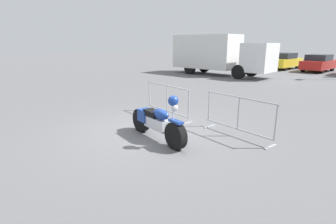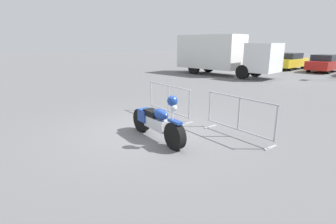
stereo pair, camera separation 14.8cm
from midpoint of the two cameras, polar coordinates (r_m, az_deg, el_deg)
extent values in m
plane|color=#5B5B5E|center=(7.28, -4.68, -4.48)|extent=(120.00, 120.00, 0.00)
cylinder|color=black|center=(6.07, 0.99, -5.20)|extent=(0.67, 0.28, 0.65)
cylinder|color=black|center=(7.32, -6.44, -1.76)|extent=(0.67, 0.28, 0.65)
cube|color=silver|center=(6.65, -3.09, -2.50)|extent=(0.88, 0.37, 0.28)
ellipsoid|color=navy|center=(6.42, -2.24, -0.48)|extent=(0.60, 0.35, 0.26)
cube|color=black|center=(6.73, -3.97, -0.14)|extent=(0.56, 0.36, 0.12)
cube|color=navy|center=(7.05, -5.44, -0.67)|extent=(0.41, 0.38, 0.32)
cube|color=navy|center=(5.96, 1.00, -2.09)|extent=(0.42, 0.20, 0.06)
cylinder|color=silver|center=(6.00, 0.43, -0.61)|extent=(0.05, 0.05, 0.46)
sphere|color=silver|center=(5.91, 0.72, 0.94)|extent=(0.16, 0.16, 0.16)
sphere|color=navy|center=(5.92, 0.43, 2.46)|extent=(0.24, 0.24, 0.24)
cylinder|color=#9EA0A5|center=(8.56, -0.68, 5.75)|extent=(2.20, 0.32, 0.04)
cylinder|color=#9EA0A5|center=(8.73, -0.66, 0.24)|extent=(2.20, 0.32, 0.04)
cylinder|color=#9EA0A5|center=(9.49, -4.50, 4.00)|extent=(0.05, 0.05, 0.85)
cylinder|color=#9EA0A5|center=(8.64, -0.67, 2.97)|extent=(0.05, 0.05, 0.85)
cylinder|color=#9EA0A5|center=(7.84, 3.96, 1.70)|extent=(0.05, 0.05, 0.85)
cube|color=#9EA0A5|center=(9.56, -4.20, 0.35)|extent=(0.12, 0.44, 0.03)
cube|color=#9EA0A5|center=(8.05, 3.55, -2.44)|extent=(0.12, 0.44, 0.03)
cylinder|color=#9EA0A5|center=(6.93, 14.74, 3.10)|extent=(2.20, 0.32, 0.04)
cylinder|color=#9EA0A5|center=(7.15, 14.29, -3.58)|extent=(2.20, 0.32, 0.04)
cylinder|color=#9EA0A5|center=(7.70, 8.37, 1.33)|extent=(0.05, 0.05, 0.85)
cylinder|color=#9EA0A5|center=(7.03, 14.51, -0.29)|extent=(0.05, 0.05, 0.85)
cylinder|color=#9EA0A5|center=(6.47, 21.84, -2.23)|extent=(0.05, 0.05, 0.85)
cube|color=#9EA0A5|center=(7.82, 8.57, -3.12)|extent=(0.12, 0.44, 0.03)
cube|color=#9EA0A5|center=(6.69, 20.82, -7.09)|extent=(0.12, 0.44, 0.03)
cube|color=silver|center=(21.11, 8.18, 12.89)|extent=(5.08, 2.48, 2.50)
cube|color=silver|center=(18.98, 19.01, 11.14)|extent=(1.88, 2.25, 1.90)
cylinder|color=black|center=(20.31, 17.53, 8.75)|extent=(0.97, 0.32, 0.96)
cylinder|color=black|center=(18.60, 14.88, 8.44)|extent=(0.97, 0.32, 0.96)
cylinder|color=black|center=(22.46, 7.71, 9.82)|extent=(0.97, 0.32, 0.96)
cylinder|color=black|center=(20.93, 4.58, 9.55)|extent=(0.97, 0.32, 0.96)
cube|color=black|center=(29.48, 12.47, 11.06)|extent=(1.83, 4.39, 0.71)
cube|color=#1E232B|center=(29.32, 12.37, 12.24)|extent=(1.66, 2.25, 0.51)
cylinder|color=black|center=(31.07, 12.74, 10.68)|extent=(0.23, 0.65, 0.65)
cylinder|color=black|center=(30.27, 15.13, 10.43)|extent=(0.23, 0.65, 0.65)
cylinder|color=black|center=(28.79, 9.61, 10.53)|extent=(0.23, 0.65, 0.65)
cylinder|color=black|center=(27.92, 12.10, 10.28)|extent=(0.23, 0.65, 0.65)
cube|color=white|center=(27.82, 17.50, 10.42)|extent=(1.68, 4.03, 0.65)
cube|color=#1E232B|center=(27.66, 17.45, 11.56)|extent=(1.53, 2.07, 0.47)
cylinder|color=black|center=(29.28, 17.51, 10.07)|extent=(0.21, 0.60, 0.60)
cylinder|color=black|center=(28.65, 19.94, 9.78)|extent=(0.21, 0.60, 0.60)
cylinder|color=black|center=(27.07, 14.84, 9.92)|extent=(0.21, 0.60, 0.60)
cylinder|color=black|center=(26.39, 17.40, 9.63)|extent=(0.21, 0.60, 0.60)
cube|color=yellow|center=(27.08, 23.75, 9.87)|extent=(1.85, 4.42, 0.72)
cube|color=#1E232B|center=(26.90, 23.76, 11.16)|extent=(1.67, 2.27, 0.51)
cylinder|color=black|center=(28.68, 23.40, 9.52)|extent=(0.23, 0.66, 0.65)
cylinder|color=black|center=(28.13, 26.23, 9.13)|extent=(0.23, 0.66, 0.65)
cylinder|color=black|center=(26.12, 20.94, 9.35)|extent=(0.23, 0.66, 0.65)
cylinder|color=black|center=(25.52, 24.00, 8.94)|extent=(0.23, 0.66, 0.65)
cube|color=#B21E19|center=(26.02, 29.81, 8.97)|extent=(1.79, 4.27, 0.69)
cube|color=#1E232B|center=(25.84, 29.88, 10.26)|extent=(1.62, 2.19, 0.49)
cylinder|color=black|center=(27.55, 29.12, 8.68)|extent=(0.23, 0.64, 0.63)
cylinder|color=black|center=(27.16, 32.04, 8.23)|extent=(0.23, 0.64, 0.63)
cylinder|color=black|center=(24.97, 27.21, 8.46)|extent=(0.23, 0.64, 0.63)
cylinder|color=black|center=(24.54, 30.41, 7.97)|extent=(0.23, 0.64, 0.63)
camera|label=1|loc=(0.07, -90.62, -0.16)|focal=28.00mm
camera|label=2|loc=(0.07, 89.38, 0.16)|focal=28.00mm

